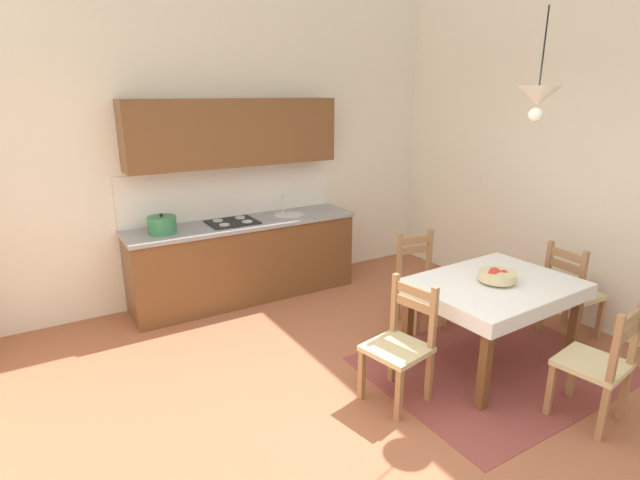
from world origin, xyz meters
name	(u,v)px	position (x,y,z in m)	size (l,w,h in m)	color
ground_plane	(376,420)	(0.00, 0.00, -0.05)	(6.01, 6.23, 0.10)	#A86042
wall_back	(221,105)	(0.00, 2.87, 2.13)	(6.01, 0.12, 4.25)	silver
wall_right	(633,108)	(2.76, 0.00, 2.13)	(0.12, 6.23, 4.25)	silver
area_rug	(496,367)	(1.28, -0.01, 0.00)	(2.10, 1.60, 0.01)	brown
kitchen_cabinetry	(242,224)	(0.04, 2.54, 0.86)	(2.54, 0.63, 2.20)	brown
dining_table	(494,296)	(1.28, 0.09, 0.63)	(1.37, 1.05, 0.75)	brown
dining_chair_window_side	(571,293)	(2.31, 0.03, 0.44)	(0.45, 0.45, 0.93)	#D1BC89
dining_chair_camera_side	(598,365)	(1.29, -0.84, 0.44)	(0.48, 0.48, 0.93)	#D1BC89
dining_chair_tv_side	(400,346)	(0.28, 0.09, 0.44)	(0.49, 0.49, 0.93)	#D1BC89
dining_chair_kitchen_side	(421,282)	(1.30, 0.98, 0.44)	(0.47, 0.47, 0.93)	#D1BC89
fruit_bowl	(497,276)	(1.27, 0.07, 0.81)	(0.30, 0.30, 0.12)	beige
pendant_lamp	(538,97)	(1.38, -0.03, 2.23)	(0.32, 0.32, 0.81)	black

